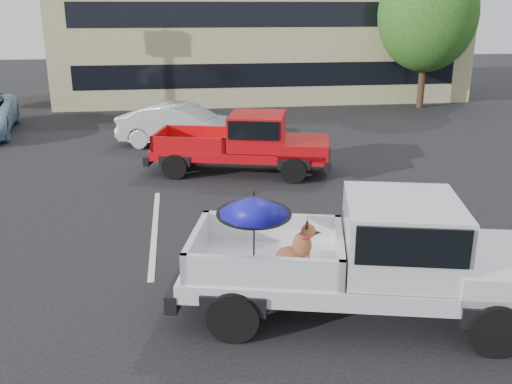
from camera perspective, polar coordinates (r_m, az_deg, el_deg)
The scene contains 9 objects.
ground at distance 10.90m, azimuth 5.67°, elevation -6.79°, with size 90.00×90.00×0.00m, color black.
stripe_left at distance 12.47m, azimuth -10.09°, elevation -3.68°, with size 0.12×5.00×0.01m, color silver.
stripe_right at distance 13.59m, azimuth 16.08°, elevation -2.28°, with size 0.12×5.00×0.01m, color silver.
motel_building at distance 30.92m, azimuth 0.25°, elevation 15.59°, with size 20.40×8.40×6.30m.
tree_right at distance 28.02m, azimuth 16.79°, elevation 16.65°, with size 4.46×4.46×6.78m.
tree_back at distance 34.63m, azimuth 6.39°, elevation 17.75°, with size 4.68×4.68×7.11m.
silver_pickup at distance 8.81m, azimuth 12.61°, elevation -5.91°, with size 5.99×3.25×2.06m.
red_pickup at distance 16.19m, azimuth -0.44°, elevation 5.13°, with size 5.47×3.05×1.71m.
silver_sedan at distance 19.53m, azimuth -7.31°, elevation 6.59°, with size 1.52×4.36×1.43m, color #B5B8BC.
Camera 1 is at (-2.43, -9.59, 4.57)m, focal length 40.00 mm.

